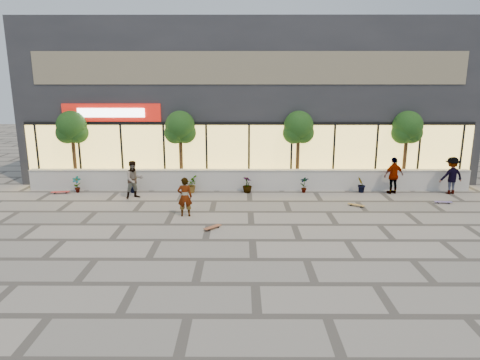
{
  "coord_description": "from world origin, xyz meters",
  "views": [
    {
      "loc": [
        -0.37,
        -13.94,
        5.41
      ],
      "look_at": [
        -0.45,
        3.61,
        1.3
      ],
      "focal_mm": 32.0,
      "sensor_mm": 36.0,
      "label": 1
    }
  ],
  "objects_px": {
    "tree_west": "(72,129)",
    "tree_midwest": "(180,129)",
    "skater_center": "(185,197)",
    "skater_right_far": "(452,175)",
    "skateboard_center": "(213,227)",
    "skater_left": "(134,180)",
    "skateboard_right_far": "(443,202)",
    "skateboard_right_near": "(356,205)",
    "skater_right_near": "(394,176)",
    "tree_mideast": "(299,129)",
    "tree_east": "(407,129)",
    "skateboard_left": "(60,192)"
  },
  "relations": [
    {
      "from": "skater_right_far",
      "to": "skateboard_left",
      "type": "height_order",
      "value": "skater_right_far"
    },
    {
      "from": "tree_midwest",
      "to": "skateboard_left",
      "type": "height_order",
      "value": "tree_midwest"
    },
    {
      "from": "skateboard_right_near",
      "to": "tree_east",
      "type": "bearing_deg",
      "value": 82.14
    },
    {
      "from": "skateboard_left",
      "to": "skateboard_right_near",
      "type": "height_order",
      "value": "skateboard_left"
    },
    {
      "from": "tree_midwest",
      "to": "skater_right_near",
      "type": "distance_m",
      "value": 10.8
    },
    {
      "from": "skater_right_near",
      "to": "skater_left",
      "type": "bearing_deg",
      "value": -13.48
    },
    {
      "from": "skateboard_center",
      "to": "skateboard_right_far",
      "type": "xyz_separation_m",
      "value": [
        10.15,
        3.43,
        -0.0
      ]
    },
    {
      "from": "tree_east",
      "to": "skater_right_far",
      "type": "relative_size",
      "value": 2.16
    },
    {
      "from": "skater_right_near",
      "to": "skater_right_far",
      "type": "bearing_deg",
      "value": 162.52
    },
    {
      "from": "skateboard_center",
      "to": "skateboard_left",
      "type": "distance_m",
      "value": 9.29
    },
    {
      "from": "tree_mideast",
      "to": "skateboard_left",
      "type": "distance_m",
      "value": 12.19
    },
    {
      "from": "skater_right_far",
      "to": "skateboard_center",
      "type": "bearing_deg",
      "value": 13.22
    },
    {
      "from": "tree_east",
      "to": "skater_center",
      "type": "relative_size",
      "value": 2.42
    },
    {
      "from": "tree_mideast",
      "to": "skater_left",
      "type": "bearing_deg",
      "value": -163.98
    },
    {
      "from": "skateboard_right_near",
      "to": "skateboard_right_far",
      "type": "distance_m",
      "value": 4.07
    },
    {
      "from": "tree_east",
      "to": "skateboard_right_near",
      "type": "height_order",
      "value": "tree_east"
    },
    {
      "from": "tree_mideast",
      "to": "skater_left",
      "type": "distance_m",
      "value": 8.48
    },
    {
      "from": "tree_east",
      "to": "skateboard_left",
      "type": "xyz_separation_m",
      "value": [
        -17.24,
        -1.5,
        -2.9
      ]
    },
    {
      "from": "skateboard_right_far",
      "to": "tree_midwest",
      "type": "bearing_deg",
      "value": 171.85
    },
    {
      "from": "tree_west",
      "to": "tree_midwest",
      "type": "xyz_separation_m",
      "value": [
        5.5,
        0.0,
        0.0
      ]
    },
    {
      "from": "skater_right_far",
      "to": "skateboard_right_near",
      "type": "bearing_deg",
      "value": 11.88
    },
    {
      "from": "tree_west",
      "to": "skateboard_left",
      "type": "distance_m",
      "value": 3.27
    },
    {
      "from": "skater_left",
      "to": "skateboard_center",
      "type": "bearing_deg",
      "value": -79.8
    },
    {
      "from": "tree_mideast",
      "to": "skater_right_near",
      "type": "bearing_deg",
      "value": -17.28
    },
    {
      "from": "skater_left",
      "to": "skateboard_center",
      "type": "height_order",
      "value": "skater_left"
    },
    {
      "from": "tree_east",
      "to": "skater_right_near",
      "type": "distance_m",
      "value": 2.7
    },
    {
      "from": "skater_center",
      "to": "skater_left",
      "type": "height_order",
      "value": "skater_left"
    },
    {
      "from": "tree_west",
      "to": "skateboard_right_far",
      "type": "xyz_separation_m",
      "value": [
        17.7,
        -3.14,
        -2.91
      ]
    },
    {
      "from": "skateboard_right_far",
      "to": "tree_east",
      "type": "bearing_deg",
      "value": 108.77
    },
    {
      "from": "skateboard_right_near",
      "to": "tree_mideast",
      "type": "bearing_deg",
      "value": 155.73
    },
    {
      "from": "skater_left",
      "to": "skater_right_far",
      "type": "distance_m",
      "value": 15.22
    },
    {
      "from": "tree_east",
      "to": "skater_right_far",
      "type": "bearing_deg",
      "value": -37.87
    },
    {
      "from": "skater_center",
      "to": "skater_right_near",
      "type": "xyz_separation_m",
      "value": [
        9.67,
        3.59,
        0.09
      ]
    },
    {
      "from": "skater_center",
      "to": "skater_right_far",
      "type": "xyz_separation_m",
      "value": [
        12.47,
        3.59,
        0.1
      ]
    },
    {
      "from": "tree_west",
      "to": "skater_left",
      "type": "xyz_separation_m",
      "value": [
        3.6,
        -2.27,
        -2.1
      ]
    },
    {
      "from": "tree_west",
      "to": "skater_center",
      "type": "bearing_deg",
      "value": -38.29
    },
    {
      "from": "skater_right_far",
      "to": "skater_center",
      "type": "bearing_deg",
      "value": 4.65
    },
    {
      "from": "skateboard_center",
      "to": "skateboard_left",
      "type": "xyz_separation_m",
      "value": [
        -7.78,
        5.06,
        0.01
      ]
    },
    {
      "from": "tree_west",
      "to": "tree_east",
      "type": "distance_m",
      "value": 17.0
    },
    {
      "from": "tree_mideast",
      "to": "skater_left",
      "type": "relative_size",
      "value": 2.21
    },
    {
      "from": "skater_center",
      "to": "skateboard_right_near",
      "type": "height_order",
      "value": "skater_center"
    },
    {
      "from": "skater_center",
      "to": "skateboard_center",
      "type": "height_order",
      "value": "skater_center"
    },
    {
      "from": "tree_midwest",
      "to": "skateboard_right_near",
      "type": "relative_size",
      "value": 5.52
    },
    {
      "from": "skateboard_right_near",
      "to": "skater_right_near",
      "type": "bearing_deg",
      "value": 78.3
    },
    {
      "from": "tree_midwest",
      "to": "skateboard_center",
      "type": "bearing_deg",
      "value": -72.72
    },
    {
      "from": "skater_right_near",
      "to": "skateboard_right_near",
      "type": "xyz_separation_m",
      "value": [
        -2.34,
        -2.22,
        -0.82
      ]
    },
    {
      "from": "skateboard_right_near",
      "to": "skateboard_right_far",
      "type": "height_order",
      "value": "skateboard_right_far"
    },
    {
      "from": "tree_west",
      "to": "skater_right_near",
      "type": "xyz_separation_m",
      "value": [
        16.0,
        -1.4,
        -2.09
      ]
    },
    {
      "from": "tree_mideast",
      "to": "skater_right_far",
      "type": "bearing_deg",
      "value": -10.86
    },
    {
      "from": "skateboard_center",
      "to": "skater_left",
      "type": "bearing_deg",
      "value": 86.15
    }
  ]
}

